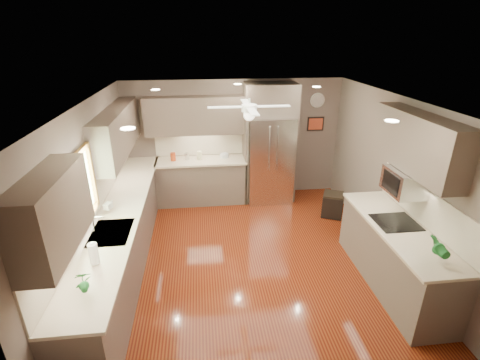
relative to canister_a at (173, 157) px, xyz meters
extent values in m
plane|color=#431108|center=(1.28, -2.20, -1.02)|extent=(5.00, 5.00, 0.00)
plane|color=white|center=(1.28, -2.20, 1.48)|extent=(5.00, 5.00, 0.00)
plane|color=brown|center=(1.28, 0.30, 0.23)|extent=(4.50, 0.00, 4.50)
plane|color=brown|center=(1.28, -4.70, 0.23)|extent=(4.50, 0.00, 4.50)
plane|color=brown|center=(-0.97, -2.20, 0.23)|extent=(0.00, 5.00, 5.00)
plane|color=brown|center=(3.53, -2.20, 0.23)|extent=(0.00, 5.00, 5.00)
cylinder|color=#993110|center=(0.00, 0.00, 0.00)|extent=(0.13, 0.13, 0.17)
cylinder|color=silver|center=(0.28, 0.04, -0.01)|extent=(0.12, 0.12, 0.15)
cylinder|color=beige|center=(0.53, 0.01, 0.01)|extent=(0.14, 0.14, 0.17)
imported|color=white|center=(-0.80, -2.10, 0.02)|extent=(0.11, 0.11, 0.19)
imported|color=#1C6226|center=(-0.66, -3.88, 0.07)|extent=(0.19, 0.16, 0.31)
imported|color=#1C6226|center=(3.20, -3.75, 0.09)|extent=(0.19, 0.15, 0.34)
imported|color=beige|center=(1.05, 0.03, -0.06)|extent=(0.23, 0.23, 0.05)
cube|color=#51443B|center=(-0.67, -2.05, -0.57)|extent=(0.60, 4.70, 0.90)
cube|color=beige|center=(-0.65, -2.05, -0.10)|extent=(0.65, 4.70, 0.04)
cube|color=beige|center=(-0.96, -2.05, 0.18)|extent=(0.02, 4.70, 0.50)
cube|color=#51443B|center=(0.56, 0.00, -0.57)|extent=(1.85, 0.60, 0.90)
cube|color=beige|center=(0.56, -0.02, -0.10)|extent=(1.85, 0.65, 0.04)
cube|color=beige|center=(0.56, 0.29, 0.18)|extent=(1.85, 0.02, 0.50)
cube|color=#51443B|center=(-0.80, -3.80, 0.81)|extent=(0.33, 1.20, 0.75)
cube|color=#51443B|center=(-0.80, -0.90, 0.81)|extent=(0.33, 2.40, 0.75)
cube|color=#51443B|center=(0.56, 0.13, 0.81)|extent=(2.15, 0.33, 0.75)
cube|color=#51443B|center=(3.37, -2.75, 1.01)|extent=(0.33, 1.70, 0.75)
cube|color=#BFF2B2|center=(-0.95, -2.70, 0.53)|extent=(0.01, 1.00, 0.80)
cube|color=olive|center=(-0.93, -2.70, 0.96)|extent=(0.05, 1.12, 0.06)
cube|color=olive|center=(-0.93, -2.70, 0.10)|extent=(0.05, 1.12, 0.06)
cube|color=olive|center=(-0.93, -3.23, 0.53)|extent=(0.05, 0.06, 0.80)
cube|color=olive|center=(-0.93, -2.17, 0.53)|extent=(0.05, 0.06, 0.80)
cube|color=silver|center=(-0.65, -2.70, -0.09)|extent=(0.50, 0.70, 0.03)
cube|color=#262626|center=(-0.65, -2.70, -0.13)|extent=(0.44, 0.62, 0.05)
cylinder|color=silver|center=(-0.85, -2.70, 0.03)|extent=(0.02, 0.02, 0.24)
cylinder|color=silver|center=(-0.79, -2.70, 0.15)|extent=(0.16, 0.02, 0.02)
cube|color=silver|center=(1.98, -0.06, -0.11)|extent=(0.92, 0.72, 1.82)
cube|color=black|center=(1.98, -0.40, -0.36)|extent=(0.88, 0.02, 0.02)
cube|color=black|center=(1.98, -0.41, 0.23)|extent=(0.01, 0.02, 1.00)
cylinder|color=silver|center=(1.90, -0.44, 0.23)|extent=(0.02, 0.02, 0.90)
cylinder|color=silver|center=(2.06, -0.44, 0.23)|extent=(0.02, 0.02, 0.90)
cube|color=#51443B|center=(1.98, 0.00, 1.12)|extent=(1.04, 0.60, 0.63)
cube|color=#51443B|center=(1.48, 0.00, -0.11)|extent=(0.06, 0.60, 1.82)
cube|color=#51443B|center=(2.48, 0.00, -0.11)|extent=(0.06, 0.60, 1.82)
cube|color=#51443B|center=(3.21, -3.00, -0.57)|extent=(0.65, 2.20, 0.90)
cube|color=beige|center=(3.19, -3.00, -0.10)|extent=(0.70, 2.20, 0.04)
cube|color=beige|center=(3.52, -3.00, 0.18)|extent=(0.02, 2.20, 0.50)
cube|color=black|center=(3.19, -2.90, -0.08)|extent=(0.56, 0.52, 0.01)
cube|color=silver|center=(3.31, -2.75, 0.46)|extent=(0.42, 0.55, 0.34)
cube|color=black|center=(3.10, -2.75, 0.46)|extent=(0.02, 0.40, 0.26)
cylinder|color=white|center=(1.28, -1.90, 1.44)|extent=(0.03, 0.03, 0.08)
cylinder|color=white|center=(1.28, -1.90, 1.34)|extent=(0.22, 0.22, 0.10)
sphere|color=white|center=(1.28, -1.90, 1.24)|extent=(0.16, 0.16, 0.16)
cube|color=white|center=(1.63, -1.90, 1.36)|extent=(0.48, 0.11, 0.01)
cube|color=white|center=(1.28, -1.55, 1.36)|extent=(0.11, 0.48, 0.01)
cube|color=white|center=(0.93, -1.90, 1.36)|extent=(0.48, 0.11, 0.01)
cube|color=white|center=(1.28, -2.25, 1.36)|extent=(0.11, 0.48, 0.01)
cylinder|color=white|center=(-0.12, -0.90, 1.47)|extent=(0.14, 0.14, 0.01)
cylinder|color=white|center=(2.58, -0.90, 1.47)|extent=(0.14, 0.14, 0.01)
cylinder|color=white|center=(-0.12, -3.40, 1.47)|extent=(0.14, 0.14, 0.01)
cylinder|color=white|center=(2.58, -3.40, 1.47)|extent=(0.14, 0.14, 0.01)
cylinder|color=white|center=(1.28, -0.40, 1.47)|extent=(0.14, 0.14, 0.01)
cylinder|color=white|center=(3.03, 0.28, 1.03)|extent=(0.30, 0.03, 0.30)
cylinder|color=silver|center=(3.03, 0.27, 1.03)|extent=(0.29, 0.00, 0.29)
cube|color=black|center=(3.03, 0.28, 0.53)|extent=(0.36, 0.03, 0.30)
cube|color=#A83B21|center=(3.03, 0.26, 0.53)|extent=(0.30, 0.01, 0.24)
cube|color=black|center=(3.09, -0.96, -0.79)|extent=(0.51, 0.51, 0.43)
cube|color=black|center=(3.09, -0.96, -0.56)|extent=(0.48, 0.48, 0.03)
cylinder|color=white|center=(-0.67, -3.39, 0.06)|extent=(0.11, 0.11, 0.25)
cylinder|color=silver|center=(-0.67, -3.39, 0.07)|extent=(0.02, 0.02, 0.27)
camera|label=1|loc=(0.58, -6.79, 2.33)|focal=26.00mm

